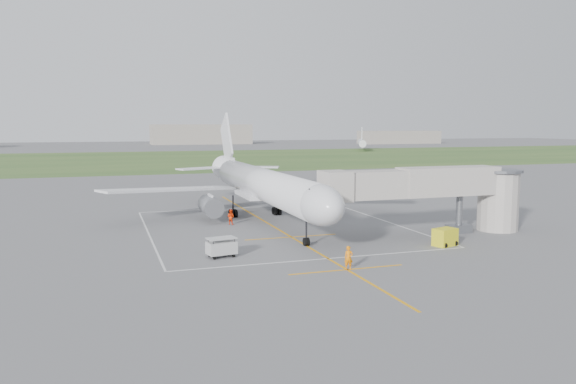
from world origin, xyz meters
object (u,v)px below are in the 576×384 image
object	(u,v)px
gpu_unit	(445,237)
baggage_cart	(221,247)
ramp_worker_wing	(231,217)
jet_bridge	(442,190)
airliner	(263,185)
ramp_worker_nose	(349,258)

from	to	relation	value
gpu_unit	baggage_cart	world-z (taller)	baggage_cart
gpu_unit	ramp_worker_wing	bearing A→B (deg)	115.28
jet_bridge	airliner	bearing A→B (deg)	137.81
jet_bridge	ramp_worker_wing	distance (m)	24.13
airliner	gpu_unit	size ratio (longest dim) A/B	17.91
jet_bridge	baggage_cart	xyz separation A→B (m)	(-24.46, -2.99, -3.85)
ramp_worker_wing	gpu_unit	bearing A→B (deg)	177.24
gpu_unit	baggage_cart	size ratio (longest dim) A/B	0.96
ramp_worker_nose	baggage_cart	bearing A→B (deg)	151.56
gpu_unit	ramp_worker_nose	world-z (taller)	ramp_worker_nose
gpu_unit	ramp_worker_wing	distance (m)	24.86
airliner	ramp_worker_nose	world-z (taller)	airliner
airliner	ramp_worker_wing	bearing A→B (deg)	-161.95
jet_bridge	ramp_worker_nose	bearing A→B (deg)	-146.08
gpu_unit	ramp_worker_wing	world-z (taller)	ramp_worker_wing
gpu_unit	ramp_worker_wing	size ratio (longest dim) A/B	1.46
airliner	gpu_unit	xyz separation A→B (m)	(12.76, -19.45, -3.56)
gpu_unit	airliner	bearing A→B (deg)	105.05
gpu_unit	ramp_worker_nose	bearing A→B (deg)	-175.53
jet_bridge	ramp_worker_nose	world-z (taller)	jet_bridge
ramp_worker_wing	baggage_cart	bearing A→B (deg)	118.26
baggage_cart	gpu_unit	bearing A→B (deg)	-16.06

